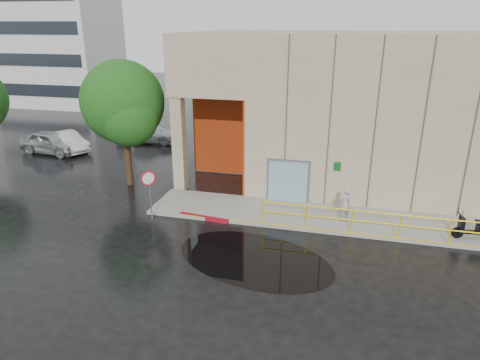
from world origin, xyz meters
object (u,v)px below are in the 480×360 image
object	(u,v)px
red_curb	(204,218)
car_a	(51,142)
scooter	(476,222)
car_c	(148,133)
stop_sign	(149,184)
tree_near	(124,106)
car_b	(68,142)
person	(345,204)

from	to	relation	value
red_curb	car_a	distance (m)	15.49
scooter	car_c	size ratio (longest dim) A/B	0.35
stop_sign	tree_near	bearing A→B (deg)	105.77
scooter	car_b	xyz separation A→B (m)	(-24.13, 7.67, -0.22)
scooter	car_c	distance (m)	22.68
red_curb	car_c	distance (m)	14.55
scooter	car_b	size ratio (longest dim) A/B	0.42
person	stop_sign	xyz separation A→B (m)	(-8.47, -1.76, 0.83)
car_c	tree_near	bearing A→B (deg)	-165.15
scooter	stop_sign	bearing A→B (deg)	176.59
person	stop_sign	distance (m)	8.69
car_a	car_b	world-z (taller)	car_a
scooter	tree_near	xyz separation A→B (m)	(-16.63, 2.55, 3.51)
car_a	tree_near	distance (m)	9.98
scooter	car_b	bearing A→B (deg)	153.56
scooter	car_a	xyz separation A→B (m)	(-24.84, 6.90, -0.12)
stop_sign	red_curb	size ratio (longest dim) A/B	1.00
scooter	stop_sign	xyz separation A→B (m)	(-13.63, -1.29, 0.87)
red_curb	tree_near	size ratio (longest dim) A/B	0.36
scooter	stop_sign	distance (m)	13.72
car_c	stop_sign	bearing A→B (deg)	-158.77
person	scooter	size ratio (longest dim) A/B	0.91
scooter	car_b	distance (m)	25.32
scooter	car_c	xyz separation A→B (m)	(-19.71, 11.22, -0.18)
person	tree_near	world-z (taller)	tree_near
stop_sign	car_b	xyz separation A→B (m)	(-10.50, 8.96, -1.09)
person	car_b	bearing A→B (deg)	-55.80
stop_sign	car_b	world-z (taller)	stop_sign
tree_near	person	bearing A→B (deg)	-10.25
person	tree_near	bearing A→B (deg)	-45.26
car_c	tree_near	size ratio (longest dim) A/B	0.72
car_a	car_b	xyz separation A→B (m)	(0.71, 0.77, -0.10)
car_b	scooter	bearing A→B (deg)	-78.21
red_curb	car_b	size ratio (longest dim) A/B	0.59
car_c	red_curb	bearing A→B (deg)	-149.56
car_a	car_c	world-z (taller)	car_a
scooter	car_c	world-z (taller)	scooter
person	scooter	bearing A→B (deg)	139.77
person	car_a	size ratio (longest dim) A/B	0.34
scooter	car_a	bearing A→B (deg)	155.66
red_curb	tree_near	distance (m)	7.54
stop_sign	tree_near	distance (m)	5.54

